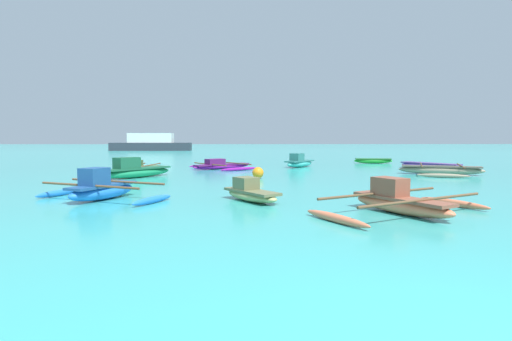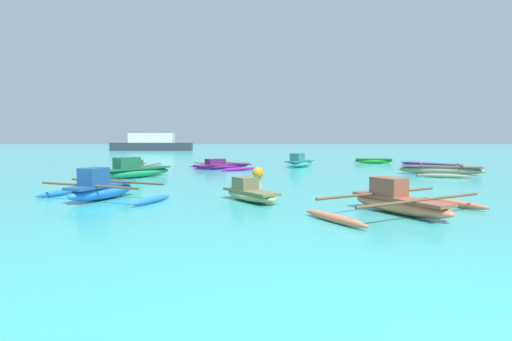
# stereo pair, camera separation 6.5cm
# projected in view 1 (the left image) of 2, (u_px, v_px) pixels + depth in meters

# --- Properties ---
(moored_boat_0) EXTENTS (3.16, 3.58, 1.01)m
(moored_boat_0) POSITION_uv_depth(u_px,v_px,m) (134.00, 170.00, 19.31)
(moored_boat_0) COLOR #1C8E56
(moored_boat_0) RESTS_ON ground_plane
(moored_boat_1) EXTENTS (2.31, 4.25, 0.61)m
(moored_boat_1) POSITION_uv_depth(u_px,v_px,m) (140.00, 167.00, 23.58)
(moored_boat_1) COLOR #65994A
(moored_boat_1) RESTS_ON ground_plane
(moored_boat_2) EXTENTS (4.39, 4.65, 0.64)m
(moored_boat_2) POSITION_uv_depth(u_px,v_px,m) (221.00, 165.00, 24.87)
(moored_boat_2) COLOR #8F1897
(moored_boat_2) RESTS_ON ground_plane
(moored_boat_3) EXTENTS (4.39, 3.30, 1.02)m
(moored_boat_3) POSITION_uv_depth(u_px,v_px,m) (101.00, 189.00, 12.48)
(moored_boat_3) COLOR blue
(moored_boat_3) RESTS_ON ground_plane
(moored_boat_4) EXTENTS (2.91, 3.76, 0.38)m
(moored_boat_4) POSITION_uv_depth(u_px,v_px,m) (430.00, 165.00, 24.86)
(moored_boat_4) COLOR #954BD1
(moored_boat_4) RESTS_ON ground_plane
(moored_boat_5) EXTENTS (1.89, 2.33, 0.72)m
(moored_boat_5) POSITION_uv_depth(u_px,v_px,m) (251.00, 193.00, 12.22)
(moored_boat_5) COLOR tan
(moored_boat_5) RESTS_ON ground_plane
(moored_boat_6) EXTENTS (2.92, 0.84, 0.37)m
(moored_boat_6) POSITION_uv_depth(u_px,v_px,m) (373.00, 161.00, 30.16)
(moored_boat_6) COLOR green
(moored_boat_6) RESTS_ON ground_plane
(moored_boat_7) EXTENTS (4.98, 4.01, 0.90)m
(moored_boat_7) POSITION_uv_depth(u_px,v_px,m) (399.00, 202.00, 10.22)
(moored_boat_7) COLOR #EA7750
(moored_boat_7) RESTS_ON ground_plane
(moored_boat_8) EXTENTS (2.38, 2.69, 0.92)m
(moored_boat_8) POSITION_uv_depth(u_px,v_px,m) (299.00, 162.00, 26.32)
(moored_boat_8) COLOR #3BBAB0
(moored_boat_8) RESTS_ON ground_plane
(moored_boat_9) EXTENTS (4.10, 4.26, 0.52)m
(moored_boat_9) POSITION_uv_depth(u_px,v_px,m) (441.00, 170.00, 20.96)
(moored_boat_9) COLOR gray
(moored_boat_9) RESTS_ON ground_plane
(mooring_buoy_0) EXTENTS (0.55, 0.55, 0.55)m
(mooring_buoy_0) POSITION_uv_depth(u_px,v_px,m) (258.00, 173.00, 19.00)
(mooring_buoy_0) COLOR orange
(mooring_buoy_0) RESTS_ON ground_plane
(distant_ferry) EXTENTS (11.92, 2.62, 2.62)m
(distant_ferry) POSITION_uv_depth(u_px,v_px,m) (151.00, 144.00, 60.16)
(distant_ferry) COLOR #2D333D
(distant_ferry) RESTS_ON ground_plane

